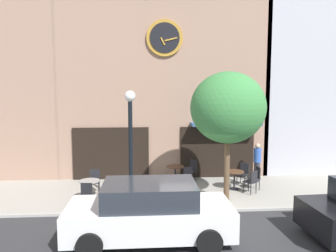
# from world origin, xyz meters

# --- Properties ---
(ground_plane) EXTENTS (27.63, 10.70, 0.13)m
(ground_plane) POSITION_xyz_m (0.00, -1.05, -0.02)
(ground_plane) COLOR #9E998E
(clock_building) EXTENTS (9.48, 4.08, 11.25)m
(clock_building) POSITION_xyz_m (-0.87, 5.63, 5.80)
(clock_building) COLOR #9E7A66
(clock_building) RESTS_ON ground_plane
(neighbor_building_right) EXTENTS (6.92, 3.86, 15.78)m
(neighbor_building_right) POSITION_xyz_m (7.13, 6.20, 7.89)
(neighbor_building_right) COLOR #B2B2BC
(neighbor_building_right) RESTS_ON ground_plane
(street_lamp) EXTENTS (0.36, 0.36, 3.92)m
(street_lamp) POSITION_xyz_m (-2.22, 0.62, 1.99)
(street_lamp) COLOR black
(street_lamp) RESTS_ON ground_plane
(street_tree) EXTENTS (2.62, 2.36, 4.58)m
(street_tree) POSITION_xyz_m (1.14, 1.04, 3.32)
(street_tree) COLOR brown
(street_tree) RESTS_ON ground_plane
(cafe_table_near_door) EXTENTS (0.74, 0.74, 0.73)m
(cafe_table_near_door) POSITION_xyz_m (-3.74, 1.42, 0.53)
(cafe_table_near_door) COLOR black
(cafe_table_near_door) RESTS_ON ground_plane
(cafe_table_near_curb) EXTENTS (0.76, 0.76, 0.73)m
(cafe_table_near_curb) POSITION_xyz_m (-0.48, 3.38, 0.53)
(cafe_table_near_curb) COLOR black
(cafe_table_near_curb) RESTS_ON ground_plane
(cafe_table_leftmost) EXTENTS (0.76, 0.76, 0.73)m
(cafe_table_leftmost) POSITION_xyz_m (1.79, 2.37, 0.54)
(cafe_table_leftmost) COLOR black
(cafe_table_leftmost) RESTS_ON ground_plane
(cafe_chair_under_awning) EXTENTS (0.56, 0.56, 0.90)m
(cafe_chair_under_awning) POSITION_xyz_m (2.29, 1.74, 0.53)
(cafe_chair_under_awning) COLOR black
(cafe_chair_under_awning) RESTS_ON ground_plane
(cafe_chair_near_tree) EXTENTS (0.51, 0.51, 0.90)m
(cafe_chair_near_tree) POSITION_xyz_m (-0.08, 2.60, 0.53)
(cafe_chair_near_tree) COLOR black
(cafe_chair_near_tree) RESTS_ON ground_plane
(cafe_chair_corner) EXTENTS (0.56, 0.56, 0.90)m
(cafe_chair_corner) POSITION_xyz_m (2.34, 2.96, 0.53)
(cafe_chair_corner) COLOR black
(cafe_chair_corner) RESTS_ON ground_plane
(cafe_chair_near_lamp) EXTENTS (0.56, 0.56, 0.90)m
(cafe_chair_near_lamp) POSITION_xyz_m (0.28, 3.76, 0.53)
(cafe_chair_near_lamp) COLOR black
(cafe_chair_near_lamp) RESTS_ON ground_plane
(cafe_chair_outer) EXTENTS (0.43, 0.43, 0.90)m
(cafe_chair_outer) POSITION_xyz_m (-3.67, 0.61, 0.53)
(cafe_chair_outer) COLOR black
(cafe_chair_outer) RESTS_ON ground_plane
(cafe_chair_left_end) EXTENTS (0.42, 0.42, 0.90)m
(cafe_chair_left_end) POSITION_xyz_m (-3.69, 2.30, 0.53)
(cafe_chair_left_end) COLOR black
(cafe_chair_left_end) RESTS_ON ground_plane
(cafe_chair_facing_wall) EXTENTS (0.42, 0.42, 0.90)m
(cafe_chair_facing_wall) POSITION_xyz_m (2.65, 2.34, 0.53)
(cafe_chair_facing_wall) COLOR black
(cafe_chair_facing_wall) RESTS_ON ground_plane
(pedestrian_blue) EXTENTS (0.45, 0.45, 1.67)m
(pedestrian_blue) POSITION_xyz_m (3.06, 3.39, 0.86)
(pedestrian_blue) COLOR #2D2D38
(pedestrian_blue) RESTS_ON ground_plane
(parked_car_white) EXTENTS (4.31, 2.03, 1.55)m
(parked_car_white) POSITION_xyz_m (-1.64, -1.84, 0.76)
(parked_car_white) COLOR white
(parked_car_white) RESTS_ON ground_plane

